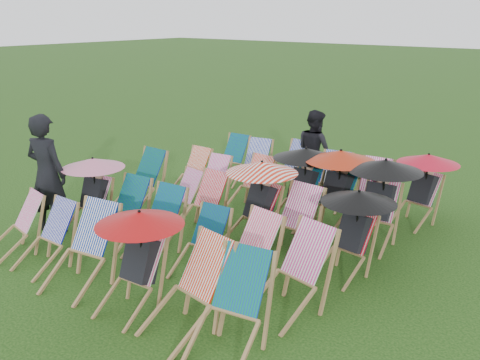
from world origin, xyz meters
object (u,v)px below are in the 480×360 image
Objects in this scene: deckchair_0 at (14,225)px; person_rear at (315,151)px; person_left at (47,174)px; deckchair_29 at (420,188)px; deckchair_5 at (229,308)px.

deckchair_0 is 0.55× the size of person_rear.
person_left is (-0.33, 0.80, 0.52)m from deckchair_0.
deckchair_29 is at bearing -165.08° from person_rear.
deckchair_0 is 1.01m from person_left.
deckchair_0 is 0.46× the size of person_left.
deckchair_29 is at bearing 77.64° from deckchair_5.
deckchair_5 is at bearing -81.51° from deckchair_29.
deckchair_5 is 4.66m from deckchair_29.
deckchair_29 is (0.20, 4.66, 0.11)m from deckchair_5.
deckchair_5 reaches higher than deckchair_0.
person_rear is at bearing 102.10° from deckchair_5.
deckchair_29 is 0.74× the size of person_rear.
deckchair_5 is 0.54× the size of person_left.
deckchair_29 is at bearing -152.52° from person_left.
person_left reaches higher than deckchair_5.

